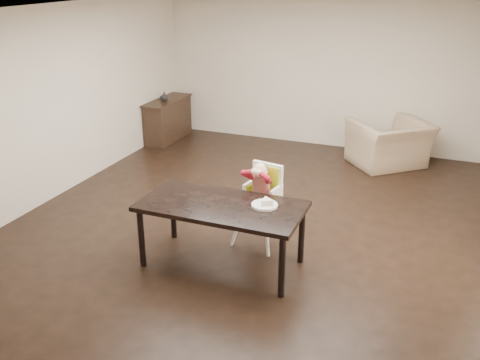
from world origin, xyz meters
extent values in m
plane|color=black|center=(0.00, 0.00, 0.00)|extent=(7.00, 7.00, 0.00)
cube|color=beige|center=(0.00, 3.50, 1.35)|extent=(6.00, 0.02, 2.70)
cube|color=beige|center=(0.00, -3.50, 1.35)|extent=(6.00, 0.02, 2.70)
cube|color=beige|center=(-3.00, 0.00, 1.35)|extent=(0.02, 7.00, 2.70)
cube|color=white|center=(0.00, 0.00, 2.70)|extent=(6.00, 7.00, 0.02)
cube|color=black|center=(0.05, -1.20, 0.72)|extent=(1.80, 0.90, 0.05)
cylinder|color=black|center=(-0.77, -1.57, 0.35)|extent=(0.07, 0.07, 0.70)
cylinder|color=black|center=(0.87, -1.57, 0.35)|extent=(0.07, 0.07, 0.70)
cylinder|color=black|center=(-0.77, -0.83, 0.35)|extent=(0.07, 0.07, 0.70)
cylinder|color=black|center=(0.87, -0.83, 0.35)|extent=(0.07, 0.07, 0.70)
cylinder|color=white|center=(0.05, -0.71, 0.28)|extent=(0.05, 0.05, 0.55)
cylinder|color=white|center=(0.44, -0.78, 0.28)|extent=(0.05, 0.05, 0.55)
cylinder|color=white|center=(0.12, -0.32, 0.28)|extent=(0.05, 0.05, 0.55)
cylinder|color=white|center=(0.51, -0.39, 0.28)|extent=(0.05, 0.05, 0.55)
cube|color=white|center=(0.28, -0.55, 0.55)|extent=(0.45, 0.42, 0.05)
cube|color=#B6D31B|center=(0.28, -0.55, 0.59)|extent=(0.36, 0.35, 0.03)
cube|color=white|center=(0.30, -0.40, 0.78)|extent=(0.40, 0.12, 0.42)
cube|color=#B6D31B|center=(0.30, -0.43, 0.77)|extent=(0.33, 0.08, 0.38)
cube|color=black|center=(0.22, -0.49, 0.77)|extent=(0.06, 0.18, 0.02)
cube|color=black|center=(0.35, -0.51, 0.77)|extent=(0.06, 0.18, 0.02)
cylinder|color=red|center=(0.28, -0.55, 0.74)|extent=(0.26, 0.26, 0.27)
sphere|color=beige|center=(0.27, -0.57, 0.95)|extent=(0.21, 0.21, 0.18)
ellipsoid|color=brown|center=(0.28, -0.54, 0.97)|extent=(0.21, 0.20, 0.14)
sphere|color=beige|center=(0.22, -0.66, 0.96)|extent=(0.09, 0.09, 0.08)
sphere|color=beige|center=(0.29, -0.67, 0.96)|extent=(0.09, 0.09, 0.08)
cylinder|color=white|center=(0.50, -1.08, 0.76)|extent=(0.30, 0.30, 0.02)
torus|color=white|center=(0.50, -1.08, 0.77)|extent=(0.30, 0.30, 0.01)
imported|color=tan|center=(1.38, 2.80, 0.51)|extent=(1.39, 1.34, 1.03)
cube|color=black|center=(-2.78, 2.70, 0.38)|extent=(0.40, 1.20, 0.76)
cube|color=black|center=(-2.78, 2.70, 0.78)|extent=(0.44, 1.26, 0.03)
imported|color=#99999E|center=(-2.78, 2.61, 0.87)|extent=(0.20, 0.20, 0.16)
camera|label=1|loc=(2.20, -6.06, 3.19)|focal=40.00mm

